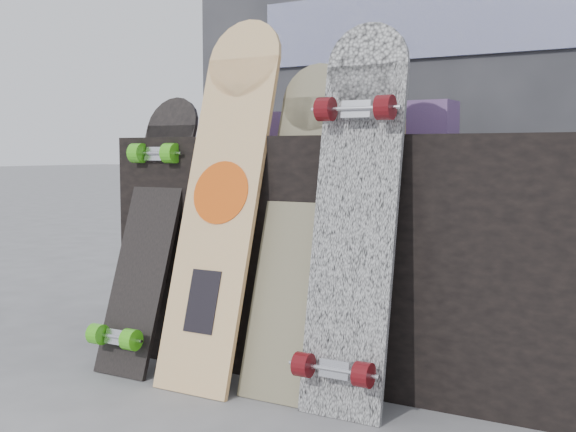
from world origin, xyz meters
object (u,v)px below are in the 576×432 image
Objects in this scene: longboard_geisha at (223,188)px; skateboard_dark at (148,227)px; longboard_celtic at (298,215)px; longboard_cascadia at (354,210)px; vendor_table at (354,252)px.

skateboard_dark is (-0.31, -0.01, -0.14)m from longboard_geisha.
longboard_celtic is 0.58m from skateboard_dark.
longboard_geisha is 0.35m from skateboard_dark.
skateboard_dark is (-0.81, 0.04, -0.10)m from longboard_cascadia.
longboard_geisha reaches higher than skateboard_dark.
longboard_geisha reaches higher than longboard_cascadia.
vendor_table is 0.52m from longboard_geisha.
longboard_geisha is 0.27m from longboard_celtic.
vendor_table is 0.34m from longboard_celtic.
longboard_celtic is at bearing 4.93° from skateboard_dark.
longboard_cascadia is at bearing -21.54° from longboard_celtic.
longboard_cascadia is at bearing -65.33° from vendor_table.
longboard_celtic is 0.25m from longboard_cascadia.
longboard_cascadia is 0.81m from skateboard_dark.
longboard_cascadia is 1.19× the size of skateboard_dark.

